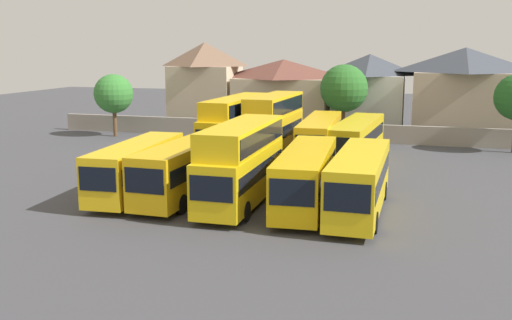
# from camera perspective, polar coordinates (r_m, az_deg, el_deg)

# --- Properties ---
(ground) EXTENTS (140.00, 140.00, 0.00)m
(ground) POSITION_cam_1_polar(r_m,az_deg,el_deg) (51.03, 4.61, 0.88)
(ground) COLOR #424247
(depot_boundary_wall) EXTENTS (56.00, 0.50, 1.80)m
(depot_boundary_wall) POSITION_cam_1_polar(r_m,az_deg,el_deg) (57.11, 5.89, 2.86)
(depot_boundary_wall) COLOR gray
(depot_boundary_wall) RESTS_ON ground
(bus_1) EXTENTS (2.99, 10.25, 3.27)m
(bus_1) POSITION_cam_1_polar(r_m,az_deg,el_deg) (36.09, -11.78, -0.58)
(bus_1) COLOR yellow
(bus_1) RESTS_ON ground
(bus_2) EXTENTS (2.86, 10.48, 3.38)m
(bus_2) POSITION_cam_1_polar(r_m,az_deg,el_deg) (34.94, -7.05, -0.71)
(bus_2) COLOR #EEB311
(bus_2) RESTS_ON ground
(bus_3) EXTENTS (2.70, 10.13, 4.77)m
(bus_3) POSITION_cam_1_polar(r_m,az_deg,el_deg) (33.12, -1.46, 0.06)
(bus_3) COLOR yellow
(bus_3) RESTS_ON ground
(bus_4) EXTENTS (3.23, 11.18, 3.31)m
(bus_4) POSITION_cam_1_polar(r_m,az_deg,el_deg) (32.97, 5.03, -1.44)
(bus_4) COLOR #E3B00A
(bus_4) RESTS_ON ground
(bus_5) EXTENTS (2.64, 10.83, 3.41)m
(bus_5) POSITION_cam_1_polar(r_m,az_deg,el_deg) (31.97, 10.32, -1.89)
(bus_5) COLOR yellow
(bus_5) RESTS_ON ground
(bus_6) EXTENTS (2.96, 11.76, 4.99)m
(bus_6) POSITION_cam_1_polar(r_m,az_deg,el_deg) (48.23, -1.98, 3.69)
(bus_6) COLOR yellow
(bus_6) RESTS_ON ground
(bus_7) EXTENTS (2.97, 10.26, 5.20)m
(bus_7) POSITION_cam_1_polar(r_m,az_deg,el_deg) (47.97, 1.79, 3.78)
(bus_7) COLOR yellow
(bus_7) RESTS_ON ground
(bus_8) EXTENTS (2.99, 11.96, 3.45)m
(bus_8) POSITION_cam_1_polar(r_m,az_deg,el_deg) (46.68, 6.39, 2.34)
(bus_8) COLOR yellow
(bus_8) RESTS_ON ground
(bus_9) EXTENTS (3.45, 12.17, 3.33)m
(bus_9) POSITION_cam_1_polar(r_m,az_deg,el_deg) (46.53, 10.04, 2.13)
(bus_9) COLOR gold
(bus_9) RESTS_ON ground
(house_terrace_left) EXTENTS (7.63, 6.42, 9.69)m
(house_terrace_left) POSITION_cam_1_polar(r_m,az_deg,el_deg) (67.12, -5.09, 7.57)
(house_terrace_left) COLOR #C6B293
(house_terrace_left) RESTS_ON ground
(house_terrace_centre) EXTENTS (10.99, 7.09, 7.80)m
(house_terrace_centre) POSITION_cam_1_polar(r_m,az_deg,el_deg) (64.84, 2.73, 6.63)
(house_terrace_centre) COLOR #C6B293
(house_terrace_centre) RESTS_ON ground
(house_terrace_right) EXTENTS (7.86, 6.91, 8.41)m
(house_terrace_right) POSITION_cam_1_polar(r_m,az_deg,el_deg) (64.15, 11.19, 6.66)
(house_terrace_right) COLOR silver
(house_terrace_right) RESTS_ON ground
(house_terrace_far_right) EXTENTS (10.43, 8.33, 9.11)m
(house_terrace_far_right) POSITION_cam_1_polar(r_m,az_deg,el_deg) (62.90, 19.98, 6.44)
(house_terrace_far_right) COLOR tan
(house_terrace_far_right) RESTS_ON ground
(tree_left_of_lot) EXTENTS (4.82, 4.82, 7.46)m
(tree_left_of_lot) POSITION_cam_1_polar(r_m,az_deg,el_deg) (58.78, 8.77, 7.08)
(tree_left_of_lot) COLOR brown
(tree_left_of_lot) RESTS_ON ground
(tree_right_of_lot) EXTENTS (4.00, 4.00, 6.43)m
(tree_right_of_lot) POSITION_cam_1_polar(r_m,az_deg,el_deg) (60.91, -14.03, 6.42)
(tree_right_of_lot) COLOR brown
(tree_right_of_lot) RESTS_ON ground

